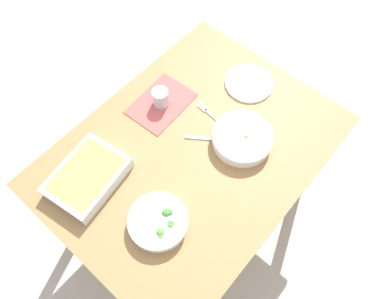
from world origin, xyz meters
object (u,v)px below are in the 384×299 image
Objects in this scene: broccoli_bowl at (158,222)px; baking_dish at (87,177)px; side_plate at (249,83)px; spoon_by_stew at (211,139)px; drink_cup at (161,98)px; stew_bowl at (242,138)px; fork_on_table at (211,115)px.

baking_dish is (-0.05, 0.33, 0.00)m from broccoli_bowl.
broccoli_bowl is 0.68× the size of baking_dish.
baking_dish is 1.50× the size of side_plate.
drink_cup is at bearing 90.90° from spoon_by_stew.
spoon_by_stew is at bearing -89.10° from drink_cup.
drink_cup is at bearing 101.41° from stew_bowl.
baking_dish reaches higher than spoon_by_stew.
stew_bowl reaches higher than side_plate.
broccoli_bowl is at bearing 177.99° from stew_bowl.
broccoli_bowl is 0.53m from fork_on_table.
stew_bowl reaches higher than spoon_by_stew.
broccoli_bowl is 0.55m from drink_cup.
spoon_by_stew is at bearing -27.94° from baking_dish.
side_plate is (0.80, -0.19, -0.03)m from baking_dish.
broccoli_bowl is 1.02× the size of side_plate.
drink_cup is (0.40, 0.37, 0.01)m from broccoli_bowl.
spoon_by_stew is (0.46, -0.24, -0.03)m from baking_dish.
broccoli_bowl is at bearing -161.85° from fork_on_table.
side_plate is 1.44× the size of spoon_by_stew.
stew_bowl is at bearing -32.99° from baking_dish.
drink_cup is 0.29m from spoon_by_stew.
stew_bowl is at bearing -148.75° from side_plate.
drink_cup reaches higher than fork_on_table.
spoon_by_stew is (0.41, 0.09, -0.03)m from broccoli_bowl.
stew_bowl is 0.31m from side_plate.
spoon_by_stew is at bearing 11.82° from broccoli_bowl.
fork_on_table is at bearing 40.15° from spoon_by_stew.
fork_on_table is at bearing 18.15° from broccoli_bowl.
spoon_by_stew is (0.00, -0.29, -0.03)m from drink_cup.
broccoli_bowl is at bearing -168.18° from spoon_by_stew.
stew_bowl is at bearing -2.01° from broccoli_bowl.
side_plate is (0.27, 0.16, -0.03)m from stew_bowl.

